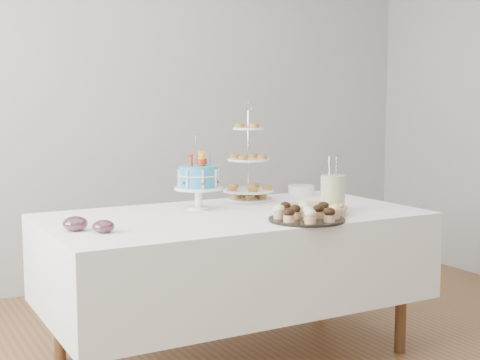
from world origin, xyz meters
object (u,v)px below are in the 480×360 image
pie (316,209)px  pastry_plate (250,197)px  utensil_pitcher (333,191)px  table (233,257)px  plate_stack (301,190)px  tiered_stand (248,160)px  birthday_cake (199,189)px  cupcake_tray (307,213)px  jam_bowl_a (103,227)px  jam_bowl_b (75,224)px

pie → pastry_plate: 0.60m
pastry_plate → utensil_pitcher: size_ratio=0.92×
table → utensil_pitcher: (0.50, -0.17, 0.33)m
plate_stack → pastry_plate: size_ratio=0.60×
tiered_stand → plate_stack: 0.46m
birthday_cake → pie: birthday_cake is taller
cupcake_tray → tiered_stand: size_ratio=0.65×
utensil_pitcher → pastry_plate: bearing=98.5°
pastry_plate → jam_bowl_a: size_ratio=2.71×
tiered_stand → cupcake_tray: bearing=-96.2°
utensil_pitcher → cupcake_tray: bearing=-158.8°
pie → pastry_plate: bearing=94.4°
birthday_cake → jam_bowl_b: size_ratio=3.56×
pie → plate_stack: (0.33, 0.63, 0.00)m
birthday_cake → jam_bowl_a: size_ratio=4.08×
table → plate_stack: bearing=29.6°
pie → jam_bowl_a: 1.10m
plate_stack → pastry_plate: bearing=-176.0°
table → pie: 0.50m
pastry_plate → pie: bearing=-85.6°
cupcake_tray → plate_stack: bearing=57.4°
tiered_stand → plate_stack: bearing=7.4°
pie → jam_bowl_b: (-1.19, 0.17, 0.00)m
jam_bowl_a → plate_stack: bearing=21.6°
cupcake_tray → utensil_pitcher: utensil_pitcher is taller
cupcake_tray → plate_stack: cupcake_tray is taller
birthday_cake → cupcake_tray: (0.30, -0.57, -0.07)m
table → pastry_plate: bearing=49.8°
pie → plate_stack: bearing=62.0°
tiered_stand → utensil_pitcher: (0.22, -0.51, -0.14)m
birthday_cake → jam_bowl_b: bearing=-146.6°
birthday_cake → plate_stack: size_ratio=2.50×
plate_stack → utensil_pitcher: 0.60m
birthday_cake → pastry_plate: bearing=34.0°
birthday_cake → utensil_pitcher: bearing=-19.4°
cupcake_tray → jam_bowl_a: (-0.95, 0.19, -0.01)m
plate_stack → jam_bowl_a: 1.54m
birthday_cake → jam_bowl_a: bearing=-136.4°
pastry_plate → utensil_pitcher: utensil_pitcher is taller
birthday_cake → utensil_pitcher: size_ratio=1.39×
plate_stack → pastry_plate: 0.38m
jam_bowl_b → utensil_pitcher: 1.35m
birthday_cake → tiered_stand: 0.42m
cupcake_tray → utensil_pitcher: bearing=32.8°
pie → utensil_pitcher: 0.18m
plate_stack → utensil_pitcher: utensil_pitcher is taller
pastry_plate → jam_bowl_a: jam_bowl_a is taller
jam_bowl_b → pastry_plate: bearing=20.8°
jam_bowl_b → pie: bearing=-8.0°
birthday_cake → cupcake_tray: birthday_cake is taller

